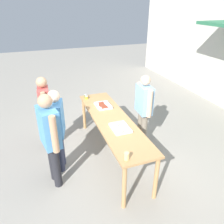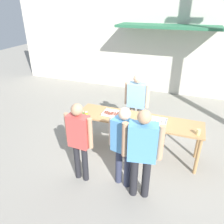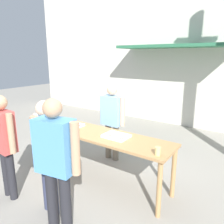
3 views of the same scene
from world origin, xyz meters
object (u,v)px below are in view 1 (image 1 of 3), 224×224
(food_tray_buns, at_px, (120,128))
(person_customer_with_cup, at_px, (50,134))
(food_tray_sausages, at_px, (103,106))
(person_server_behind_table, at_px, (144,105))
(condiment_jar_ketchup, at_px, (87,97))
(person_customer_holding_hotdog, at_px, (45,107))
(beer_cup, at_px, (127,156))
(condiment_jar_mustard, at_px, (86,96))
(person_customer_waiting_in_line, at_px, (57,125))

(food_tray_buns, bearing_deg, person_customer_with_cup, -91.65)
(food_tray_sausages, relative_size, person_server_behind_table, 0.25)
(food_tray_sausages, distance_m, condiment_jar_ketchup, 0.57)
(person_server_behind_table, distance_m, person_customer_holding_hotdog, 2.05)
(beer_cup, bearing_deg, food_tray_sausages, 172.75)
(condiment_jar_mustard, distance_m, person_server_behind_table, 1.41)
(condiment_jar_ketchup, height_order, person_customer_with_cup, person_customer_with_cup)
(person_server_behind_table, xyz_separation_m, person_customer_with_cup, (0.60, -1.99, 0.06))
(person_customer_with_cup, distance_m, person_customer_waiting_in_line, 0.39)
(condiment_jar_mustard, height_order, person_customer_holding_hotdog, person_customer_holding_hotdog)
(condiment_jar_mustard, bearing_deg, person_customer_holding_hotdog, -65.77)
(food_tray_buns, relative_size, beer_cup, 3.52)
(condiment_jar_ketchup, relative_size, person_server_behind_table, 0.05)
(food_tray_buns, distance_m, condiment_jar_mustard, 1.62)
(food_tray_buns, distance_m, person_customer_with_cup, 1.20)
(condiment_jar_ketchup, height_order, person_customer_holding_hotdog, person_customer_holding_hotdog)
(condiment_jar_ketchup, relative_size, person_customer_holding_hotdog, 0.05)
(condiment_jar_ketchup, height_order, person_customer_waiting_in_line, person_customer_waiting_in_line)
(beer_cup, height_order, person_customer_with_cup, person_customer_with_cup)
(beer_cup, relative_size, person_server_behind_table, 0.07)
(condiment_jar_mustard, bearing_deg, person_server_behind_table, 46.80)
(food_tray_sausages, height_order, person_customer_with_cup, person_customer_with_cup)
(food_tray_buns, relative_size, condiment_jar_mustard, 5.40)
(food_tray_sausages, distance_m, beer_cup, 1.82)
(condiment_jar_ketchup, relative_size, person_customer_waiting_in_line, 0.05)
(food_tray_buns, relative_size, person_customer_with_cup, 0.24)
(condiment_jar_ketchup, bearing_deg, food_tray_sausages, 24.34)
(person_customer_holding_hotdog, relative_size, person_customer_with_cup, 0.95)
(beer_cup, bearing_deg, condiment_jar_ketchup, -179.87)
(person_customer_holding_hotdog, bearing_deg, food_tray_sausages, -95.22)
(food_tray_sausages, relative_size, person_customer_holding_hotdog, 0.25)
(person_server_behind_table, xyz_separation_m, person_customer_holding_hotdog, (-0.54, -1.98, 0.03))
(food_tray_sausages, xyz_separation_m, person_customer_holding_hotdog, (-0.19, -1.18, 0.08))
(food_tray_buns, bearing_deg, condiment_jar_mustard, -171.72)
(food_tray_buns, height_order, person_server_behind_table, person_server_behind_table)
(condiment_jar_ketchup, bearing_deg, person_customer_holding_hotdog, -70.76)
(beer_cup, bearing_deg, person_server_behind_table, 144.73)
(condiment_jar_mustard, bearing_deg, beer_cup, 0.07)
(person_customer_waiting_in_line, bearing_deg, beer_cup, -132.74)
(beer_cup, xyz_separation_m, person_customer_with_cup, (-0.85, -0.97, 0.07))
(food_tray_buns, bearing_deg, food_tray_sausages, -179.94)
(person_customer_with_cup, bearing_deg, condiment_jar_ketchup, -43.78)
(person_customer_holding_hotdog, height_order, person_customer_with_cup, person_customer_with_cup)
(person_server_behind_table, xyz_separation_m, person_customer_waiting_in_line, (0.25, -1.84, 0.02))
(beer_cup, distance_m, person_customer_with_cup, 1.29)
(condiment_jar_ketchup, xyz_separation_m, beer_cup, (2.32, 0.01, 0.02))
(food_tray_sausages, relative_size, condiment_jar_ketchup, 5.31)
(condiment_jar_mustard, height_order, beer_cup, beer_cup)
(food_tray_sausages, relative_size, person_customer_with_cup, 0.24)
(person_customer_waiting_in_line, bearing_deg, condiment_jar_ketchup, -22.73)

